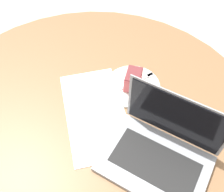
{
  "coord_description": "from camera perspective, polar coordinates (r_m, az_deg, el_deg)",
  "views": [
    {
      "loc": [
        0.51,
        0.16,
        1.57
      ],
      "look_at": [
        -0.09,
        0.07,
        0.78
      ],
      "focal_mm": 42.0,
      "sensor_mm": 36.0,
      "label": 1
    }
  ],
  "objects": [
    {
      "name": "ground_plane",
      "position": [
        1.66,
        -3.09,
        -18.92
      ],
      "size": [
        12.0,
        12.0,
        0.0
      ],
      "primitive_type": "plane",
      "color": "#B7AD9E"
    },
    {
      "name": "dining_table",
      "position": [
        1.08,
        -4.54,
        -8.04
      ],
      "size": [
        1.36,
        1.36,
        0.74
      ],
      "color": "brown",
      "rests_on": "ground_plane"
    },
    {
      "name": "paper_document",
      "position": [
        1.0,
        -3.66,
        -3.53
      ],
      "size": [
        0.47,
        0.36,
        0.0
      ],
      "rotation": [
        0.0,
        0.0,
        0.38
      ],
      "color": "white",
      "rests_on": "dining_table"
    },
    {
      "name": "plate",
      "position": [
        1.08,
        4.52,
        2.16
      ],
      "size": [
        0.22,
        0.22,
        0.01
      ],
      "color": "silver",
      "rests_on": "dining_table"
    },
    {
      "name": "cake_slice",
      "position": [
        1.04,
        4.64,
        3.59
      ],
      "size": [
        0.09,
        0.07,
        0.07
      ],
      "rotation": [
        0.0,
        0.0,
        3.04
      ],
      "color": "#B74C51",
      "rests_on": "plate"
    },
    {
      "name": "fork",
      "position": [
        1.09,
        6.05,
        3.53
      ],
      "size": [
        0.12,
        0.14,
        0.0
      ],
      "rotation": [
        0.0,
        0.0,
        8.55
      ],
      "color": "silver",
      "rests_on": "plate"
    },
    {
      "name": "laptop",
      "position": [
        0.89,
        10.4,
        -11.9
      ],
      "size": [
        0.36,
        0.41,
        0.23
      ],
      "rotation": [
        0.0,
        0.0,
        4.33
      ],
      "color": "gray",
      "rests_on": "dining_table"
    }
  ]
}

